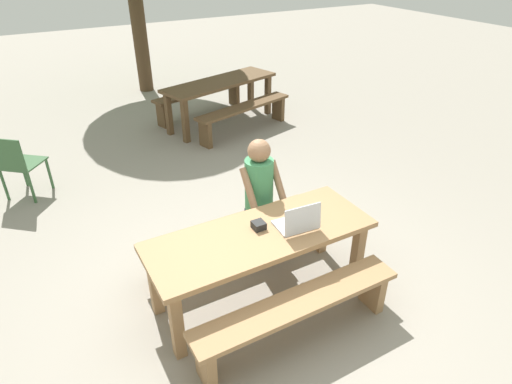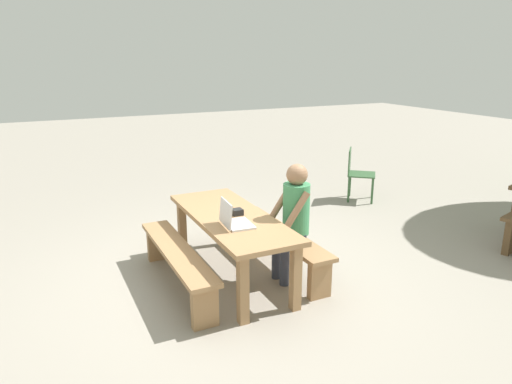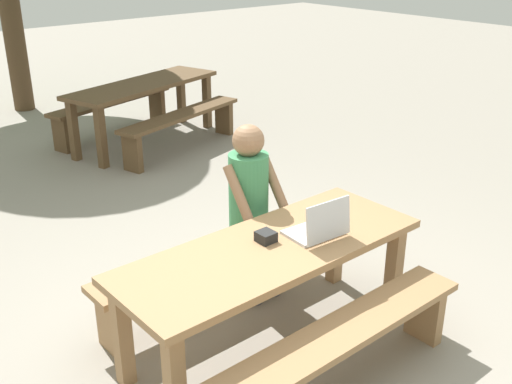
{
  "view_description": "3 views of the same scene",
  "coord_description": "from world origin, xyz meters",
  "px_view_note": "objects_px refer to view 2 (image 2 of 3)",
  "views": [
    {
      "loc": [
        -1.52,
        -2.63,
        2.91
      ],
      "look_at": [
        0.09,
        0.25,
        0.96
      ],
      "focal_mm": 30.6,
      "sensor_mm": 36.0,
      "label": 1
    },
    {
      "loc": [
        4.31,
        -1.81,
        2.33
      ],
      "look_at": [
        0.09,
        0.25,
        0.96
      ],
      "focal_mm": 32.72,
      "sensor_mm": 36.0,
      "label": 2
    },
    {
      "loc": [
        -2.19,
        -2.44,
        2.47
      ],
      "look_at": [
        0.09,
        0.25,
        0.96
      ],
      "focal_mm": 42.83,
      "sensor_mm": 36.0,
      "label": 3
    }
  ],
  "objects_px": {
    "laptop": "(234,220)",
    "picnic_table_front": "(231,225)",
    "small_pouch": "(237,212)",
    "plastic_chair": "(357,172)",
    "person_seated": "(293,214)"
  },
  "relations": [
    {
      "from": "picnic_table_front",
      "to": "laptop",
      "type": "relative_size",
      "value": 5.49
    },
    {
      "from": "picnic_table_front",
      "to": "plastic_chair",
      "type": "relative_size",
      "value": 2.31
    },
    {
      "from": "plastic_chair",
      "to": "person_seated",
      "type": "bearing_deg",
      "value": 170.14
    },
    {
      "from": "picnic_table_front",
      "to": "small_pouch",
      "type": "height_order",
      "value": "small_pouch"
    },
    {
      "from": "person_seated",
      "to": "plastic_chair",
      "type": "relative_size",
      "value": 1.48
    },
    {
      "from": "person_seated",
      "to": "plastic_chair",
      "type": "bearing_deg",
      "value": 130.04
    },
    {
      "from": "small_pouch",
      "to": "person_seated",
      "type": "bearing_deg",
      "value": 58.33
    },
    {
      "from": "small_pouch",
      "to": "plastic_chair",
      "type": "distance_m",
      "value": 3.45
    },
    {
      "from": "laptop",
      "to": "person_seated",
      "type": "xyz_separation_m",
      "value": [
        0.02,
        0.67,
        -0.03
      ]
    },
    {
      "from": "person_seated",
      "to": "picnic_table_front",
      "type": "bearing_deg",
      "value": -119.95
    },
    {
      "from": "laptop",
      "to": "person_seated",
      "type": "height_order",
      "value": "person_seated"
    },
    {
      "from": "picnic_table_front",
      "to": "laptop",
      "type": "bearing_deg",
      "value": -18.25
    },
    {
      "from": "laptop",
      "to": "picnic_table_front",
      "type": "bearing_deg",
      "value": -13.68
    },
    {
      "from": "small_pouch",
      "to": "plastic_chair",
      "type": "bearing_deg",
      "value": 120.65
    },
    {
      "from": "person_seated",
      "to": "plastic_chair",
      "type": "height_order",
      "value": "person_seated"
    }
  ]
}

